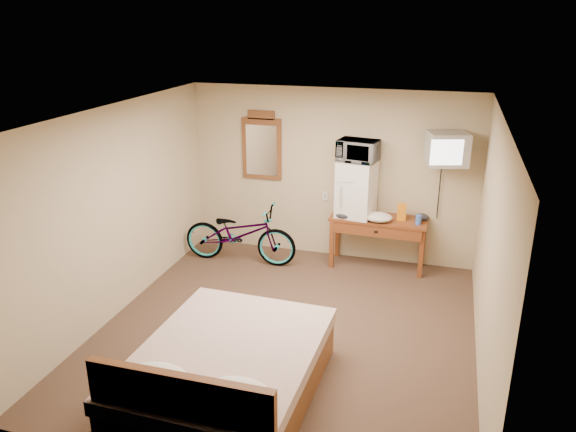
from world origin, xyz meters
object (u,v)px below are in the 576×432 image
Objects in this scene: microwave at (358,151)px; blue_cup at (418,220)px; bed at (225,374)px; mini_fridge at (356,189)px; crt_television at (447,149)px; desk at (378,227)px; bicycle at (240,234)px; wall_mirror at (262,146)px.

microwave is 1.25m from blue_cup.
microwave is 0.25× the size of bed.
crt_television is at bearing -0.62° from mini_fridge.
desk is 0.58m from blue_cup.
mini_fridge reaches higher than blue_cup.
bicycle is 0.78× the size of bed.
blue_cup is at bearing 65.44° from bed.
bicycle is (-1.62, -0.39, -1.25)m from microwave.
desk is 2.08m from wall_mirror.
crt_television reaches higher than desk.
wall_mirror reaches higher than bicycle.
mini_fridge is 3.56m from bed.
wall_mirror reaches higher than microwave.
wall_mirror reaches higher than mini_fridge.
desk is at bearing -5.71° from mini_fridge.
bed is at bearing -163.83° from bicycle.
microwave is at bearing 56.30° from mini_fridge.
microwave reaches higher than mini_fridge.
crt_television is at bearing 9.45° from microwave.
microwave is at bearing -78.63° from bicycle.
crt_television is 0.63× the size of wall_mirror.
wall_mirror is at bearing -179.12° from microwave.
wall_mirror is at bearing 103.16° from bed.
desk is at bearing 74.13° from bed.
wall_mirror reaches higher than desk.
microwave is at bearing 172.86° from blue_cup.
desk is 1.12m from microwave.
mini_fridge is 1.80m from bicycle.
bicycle is (-2.50, -0.28, -0.38)m from blue_cup.
desk is at bearing -81.85° from bicycle.
desk is 0.62m from mini_fridge.
wall_mirror is at bearing 170.79° from mini_fridge.
desk is 2.11× the size of crt_television.
microwave is at bearing -9.21° from wall_mirror.
desk is at bearing -178.55° from crt_television.
blue_cup is 2.54m from bicycle.
mini_fridge is 0.37× the size of bed.
microwave is 0.52× the size of wall_mirror.
blue_cup is (0.88, -0.11, -0.88)m from microwave.
bed is at bearing -114.56° from blue_cup.
blue_cup is 0.06× the size of bed.
bicycle is (-0.14, -0.62, -1.17)m from wall_mirror.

